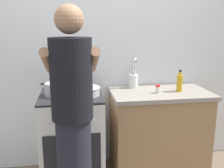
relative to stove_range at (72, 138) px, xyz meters
name	(u,v)px	position (x,y,z in m)	size (l,w,h in m)	color
back_wall	(120,54)	(0.55, 0.35, 0.80)	(3.20, 0.10, 2.50)	silver
countertop	(158,132)	(0.90, 0.00, 0.00)	(1.00, 0.60, 0.90)	#99724C
stove_range	(72,138)	(0.00, 0.00, 0.00)	(0.60, 0.62, 0.90)	white
pot	(56,89)	(-0.14, 0.00, 0.51)	(0.27, 0.21, 0.12)	#B2B2B7
mixing_bowl	(85,90)	(0.14, -0.03, 0.50)	(0.29, 0.29, 0.08)	#B7B7BC
utensil_crock	(133,78)	(0.66, 0.19, 0.55)	(0.10, 0.10, 0.32)	silver
spice_bottle	(158,89)	(0.85, -0.06, 0.49)	(0.04, 0.04, 0.08)	silver
oil_bottle	(180,83)	(1.09, -0.03, 0.54)	(0.06, 0.06, 0.22)	gold
person	(73,123)	(0.02, -0.63, 0.41)	(0.41, 0.50, 1.70)	black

